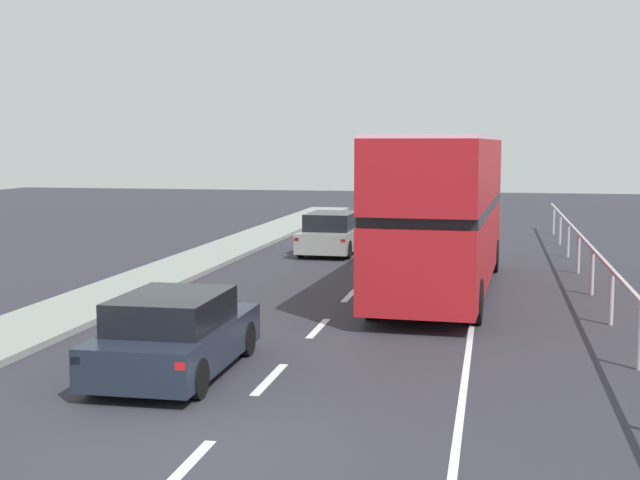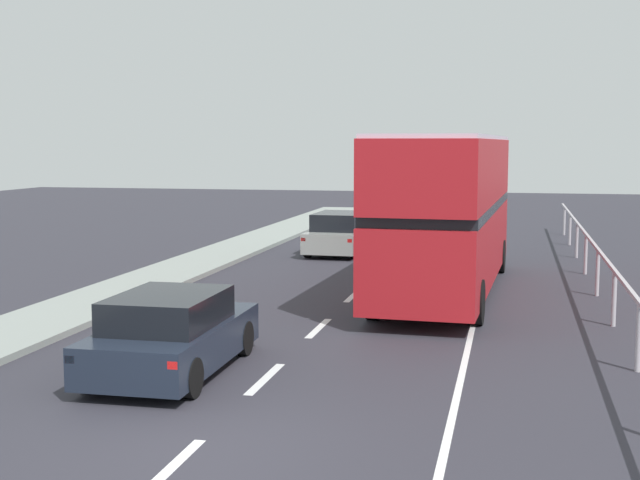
# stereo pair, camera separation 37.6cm
# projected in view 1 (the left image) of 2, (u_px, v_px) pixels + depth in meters

# --- Properties ---
(ground_plane) EXTENTS (75.11, 120.00, 0.10)m
(ground_plane) POSITION_uv_depth(u_px,v_px,m) (205.00, 451.00, 11.25)
(ground_plane) COLOR #2E2D36
(lane_paint_markings) EXTENTS (3.35, 46.00, 0.01)m
(lane_paint_markings) POSITION_uv_depth(u_px,v_px,m) (415.00, 323.00, 19.03)
(lane_paint_markings) COLOR silver
(lane_paint_markings) RESTS_ON ground
(bridge_side_railing) EXTENTS (0.10, 42.00, 1.24)m
(bridge_side_railing) POSITION_uv_depth(u_px,v_px,m) (612.00, 280.00, 18.68)
(bridge_side_railing) COLOR #B6AEB6
(bridge_side_railing) RESTS_ON ground
(double_decker_bus_red) EXTENTS (3.00, 11.04, 4.14)m
(double_decker_bus_red) POSITION_uv_depth(u_px,v_px,m) (443.00, 209.00, 22.66)
(double_decker_bus_red) COLOR #B21920
(double_decker_bus_red) RESTS_ON ground
(hatchback_car_near) EXTENTS (1.92, 4.21, 1.41)m
(hatchback_car_near) POSITION_uv_depth(u_px,v_px,m) (175.00, 335.00, 14.77)
(hatchback_car_near) COLOR #1C2433
(hatchback_car_near) RESTS_ON ground
(sedan_car_ahead) EXTENTS (1.94, 4.39, 1.48)m
(sedan_car_ahead) POSITION_uv_depth(u_px,v_px,m) (333.00, 234.00, 30.97)
(sedan_car_ahead) COLOR gray
(sedan_car_ahead) RESTS_ON ground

